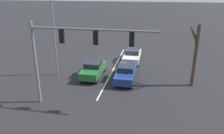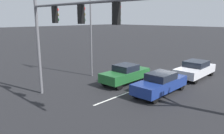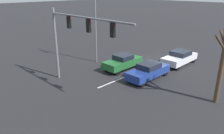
{
  "view_description": "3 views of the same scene",
  "coord_description": "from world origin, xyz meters",
  "views": [
    {
      "loc": [
        -4.11,
        24.33,
        8.48
      ],
      "look_at": [
        -0.46,
        5.39,
        1.44
      ],
      "focal_mm": 35.0,
      "sensor_mm": 36.0,
      "label": 1
    },
    {
      "loc": [
        -9.26,
        17.57,
        5.14
      ],
      "look_at": [
        1.34,
        6.43,
        1.68
      ],
      "focal_mm": 35.0,
      "sensor_mm": 36.0,
      "label": 2
    },
    {
      "loc": [
        -12.47,
        20.28,
        7.82
      ],
      "look_at": [
        0.57,
        7.2,
        1.15
      ],
      "focal_mm": 35.0,
      "sensor_mm": 36.0,
      "label": 3
    }
  ],
  "objects": [
    {
      "name": "bare_tree_near",
      "position": [
        -7.82,
        4.96,
        3.05
      ],
      "size": [
        0.8,
        2.25,
        5.61
      ],
      "color": "#423323",
      "rests_on": "ground_plane"
    },
    {
      "name": "street_lamp_right_shoulder",
      "position": [
        5.1,
        4.93,
        5.31
      ],
      "size": [
        2.07,
        0.24,
        9.31
      ],
      "color": "slate",
      "rests_on": "ground_plane"
    },
    {
      "name": "car_darkgreen_midlane_front",
      "position": [
        1.59,
        4.62,
        0.78
      ],
      "size": [
        1.76,
        4.32,
        1.53
      ],
      "color": "#1E5928",
      "rests_on": "ground_plane"
    },
    {
      "name": "ground_plane",
      "position": [
        0.0,
        0.0,
        0.0
      ],
      "size": [
        240.0,
        240.0,
        0.0
      ],
      "primitive_type": "plane",
      "color": "black"
    },
    {
      "name": "car_silver_leftlane_second",
      "position": [
        -1.73,
        -0.9,
        0.77
      ],
      "size": [
        1.88,
        4.67,
        1.49
      ],
      "color": "silver",
      "rests_on": "ground_plane"
    },
    {
      "name": "car_navy_leftlane_front",
      "position": [
        -1.74,
        4.84,
        0.75
      ],
      "size": [
        1.7,
        4.67,
        1.49
      ],
      "color": "navy",
      "rests_on": "ground_plane"
    },
    {
      "name": "traffic_signal_gantry",
      "position": [
        1.38,
        10.44,
        4.67
      ],
      "size": [
        8.94,
        0.37,
        6.3
      ],
      "color": "slate",
      "rests_on": "ground_plane"
    },
    {
      "name": "lane_stripe_left_divider",
      "position": [
        0.0,
        1.73,
        0.01
      ],
      "size": [
        0.12,
        15.46,
        0.01
      ],
      "primitive_type": "cube",
      "color": "silver",
      "rests_on": "ground_plane"
    }
  ]
}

